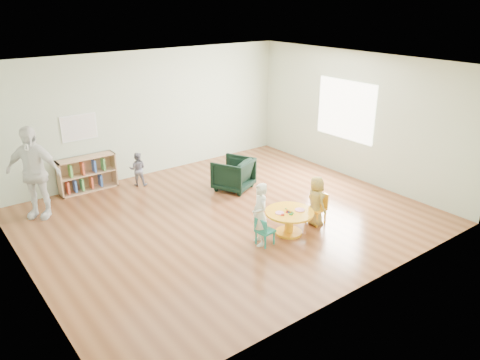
{
  "coord_description": "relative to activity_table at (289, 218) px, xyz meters",
  "views": [
    {
      "loc": [
        -4.59,
        -6.46,
        3.88
      ],
      "look_at": [
        0.07,
        -0.3,
        0.82
      ],
      "focal_mm": 35.0,
      "sensor_mm": 36.0,
      "label": 1
    }
  ],
  "objects": [
    {
      "name": "toddler",
      "position": [
        -1.1,
        3.63,
        0.08
      ],
      "size": [
        0.46,
        0.44,
        0.75
      ],
      "primitive_type": "imported",
      "rotation": [
        0.0,
        0.0,
        2.56
      ],
      "color": "#161938",
      "rests_on": "ground"
    },
    {
      "name": "adult_caretaker",
      "position": [
        -3.27,
        3.34,
        0.58
      ],
      "size": [
        1.05,
        1.01,
        1.75
      ],
      "primitive_type": "imported",
      "rotation": [
        0.0,
        0.0,
        -0.74
      ],
      "color": "white",
      "rests_on": "ground"
    },
    {
      "name": "room",
      "position": [
        -0.47,
        1.18,
        1.6
      ],
      "size": [
        7.1,
        7.0,
        2.8
      ],
      "color": "brown",
      "rests_on": "ground"
    },
    {
      "name": "child_left",
      "position": [
        -0.64,
        0.03,
        0.25
      ],
      "size": [
        0.38,
        0.46,
        1.08
      ],
      "primitive_type": "imported",
      "rotation": [
        0.0,
        0.0,
        -1.92
      ],
      "color": "white",
      "rests_on": "ground"
    },
    {
      "name": "bookshelf",
      "position": [
        -2.09,
        4.04,
        0.07
      ],
      "size": [
        1.2,
        0.3,
        0.75
      ],
      "color": "tan",
      "rests_on": "ground"
    },
    {
      "name": "armchair",
      "position": [
        0.42,
        2.21,
        0.05
      ],
      "size": [
        0.98,
        0.99,
        0.68
      ],
      "primitive_type": "imported",
      "rotation": [
        0.0,
        0.0,
        3.59
      ],
      "color": "black",
      "rests_on": "ground"
    },
    {
      "name": "kid_chair_left",
      "position": [
        -0.62,
        -0.05,
        -0.03
      ],
      "size": [
        0.29,
        0.29,
        0.49
      ],
      "rotation": [
        0.0,
        0.0,
        -1.45
      ],
      "color": "#17836F",
      "rests_on": "ground"
    },
    {
      "name": "child_right",
      "position": [
        0.63,
        -0.01,
        0.17
      ],
      "size": [
        0.36,
        0.49,
        0.92
      ],
      "primitive_type": "imported",
      "rotation": [
        0.0,
        0.0,
        1.4
      ],
      "color": "yellow",
      "rests_on": "ground"
    },
    {
      "name": "kid_chair_right",
      "position": [
        0.7,
        0.01,
        0.01
      ],
      "size": [
        0.34,
        0.34,
        0.57
      ],
      "rotation": [
        0.0,
        0.0,
        1.71
      ],
      "color": "#F7A814",
      "rests_on": "ground"
    },
    {
      "name": "activity_table",
      "position": [
        0.0,
        0.0,
        0.0
      ],
      "size": [
        0.84,
        0.84,
        0.47
      ],
      "rotation": [
        0.0,
        0.0,
        0.08
      ],
      "color": "#F7A814",
      "rests_on": "ground"
    },
    {
      "name": "alphabet_poster",
      "position": [
        -2.08,
        4.16,
        1.06
      ],
      "size": [
        0.74,
        0.01,
        0.54
      ],
      "color": "white",
      "rests_on": "ground"
    }
  ]
}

